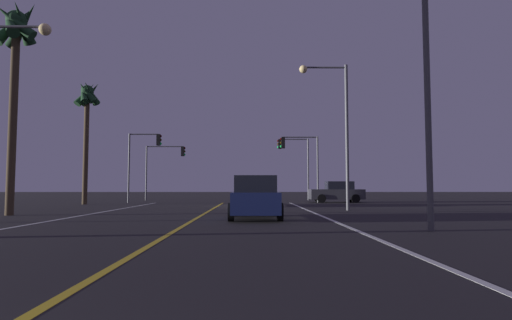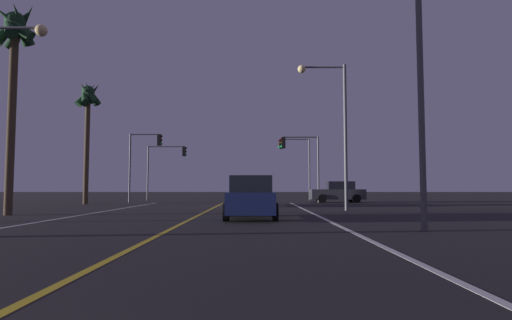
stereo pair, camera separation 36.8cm
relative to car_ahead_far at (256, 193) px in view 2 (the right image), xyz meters
The scene contains 15 objects.
lane_edge_right 14.37m from the car_ahead_far, 78.91° to the right, with size 0.16×38.30×0.01m, color silver.
lane_edge_left 16.10m from the car_ahead_far, 118.91° to the right, with size 0.16×38.30×0.01m, color silver.
lane_center_divider 14.32m from the car_ahead_far, 100.10° to the right, with size 0.16×38.30×0.01m, color gold.
car_ahead_far is the anchor object (origin of this frame).
car_lead_same_lane 10.86m from the car_ahead_far, 90.76° to the right, with size 2.02×4.30×1.70m.
car_crossing_side 9.03m from the car_ahead_far, 42.39° to the left, with size 4.30×2.02×1.70m.
traffic_light_near_right 7.32m from the car_ahead_far, 57.31° to the left, with size 3.09×0.36×5.30m.
traffic_light_near_left 10.94m from the car_ahead_far, 147.77° to the left, with size 2.66×0.36×5.52m.
traffic_light_far_right 12.16m from the car_ahead_far, 71.56° to the left, with size 2.97×0.36×5.76m.
traffic_light_far_left 14.13m from the car_ahead_far, 126.68° to the left, with size 3.69×0.36×5.07m.
street_lamp_right_near 16.60m from the car_ahead_far, 73.83° to the right, with size 1.88×0.44×7.79m.
street_lamp_left_mid 16.10m from the car_ahead_far, 126.67° to the right, with size 2.35×0.44×7.27m.
street_lamp_right_far 7.98m from the car_ahead_far, 50.75° to the right, with size 2.65×0.44×7.94m.
palm_tree_left_mid 15.78m from the car_ahead_far, 141.44° to the right, with size 2.32×2.26×9.84m.
palm_tree_left_far 14.16m from the car_ahead_far, 167.85° to the left, with size 2.05×2.01×9.13m.
Camera 2 is at (2.56, -0.17, 1.27)m, focal length 28.99 mm.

